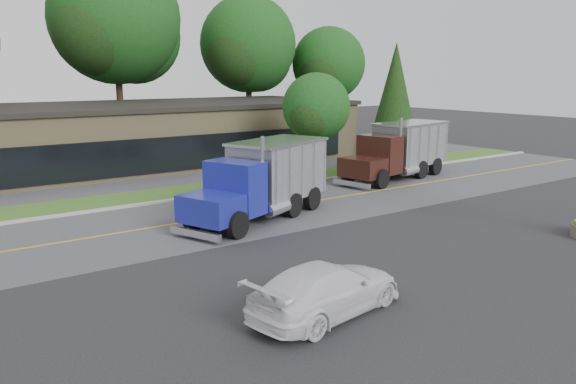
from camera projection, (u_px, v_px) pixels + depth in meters
name	position (u px, v px, depth m)	size (l,w,h in m)	color
ground	(356.00, 272.00, 18.37)	(140.00, 140.00, 0.00)	#2D2D32
road	(223.00, 216.00, 25.56)	(60.00, 8.00, 0.02)	#5A5A5F
center_line	(223.00, 216.00, 25.56)	(60.00, 0.12, 0.01)	gold
curb	(184.00, 200.00, 28.92)	(60.00, 0.30, 0.12)	#9E9E99
grass_verge	(170.00, 194.00, 30.36)	(60.00, 3.40, 0.03)	#376522
far_parking	(137.00, 180.00, 34.36)	(60.00, 7.00, 0.02)	#5A5A5F
strip_mall	(132.00, 136.00, 39.87)	(32.00, 12.00, 4.00)	#8F7C57
tree_far_c	(117.00, 25.00, 45.89)	(11.23, 10.57, 16.02)	#382619
tree_far_d	(249.00, 49.00, 52.16)	(9.45, 8.89, 13.47)	#382619
tree_far_e	(329.00, 67.00, 55.37)	(7.63, 7.18, 10.88)	#382619
evergreen_right	(395.00, 94.00, 43.03)	(3.84, 3.84, 8.73)	#382619
tree_verge	(316.00, 110.00, 35.22)	(4.52, 4.26, 6.45)	#382619
dump_truck_blue	(264.00, 178.00, 25.14)	(8.37, 5.27, 3.36)	black
dump_truck_maroon	(400.00, 149.00, 34.63)	(8.79, 4.15, 3.36)	black
rally_car	(327.00, 289.00, 15.09)	(1.98, 4.88, 1.42)	silver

